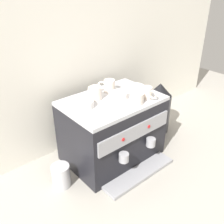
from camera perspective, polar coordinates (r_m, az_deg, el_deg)
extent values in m
plane|color=#9E998E|center=(1.72, 0.00, -9.52)|extent=(4.00, 4.00, 0.00)
cube|color=silver|center=(1.66, -6.78, 11.42)|extent=(2.80, 0.03, 1.15)
cube|color=black|center=(1.61, 0.00, -4.07)|extent=(0.58, 0.40, 0.39)
cube|color=#B7B7BC|center=(1.51, 0.00, 2.51)|extent=(0.58, 0.40, 0.02)
cube|color=#939399|center=(1.44, 5.29, -4.51)|extent=(0.53, 0.01, 0.09)
cylinder|color=red|center=(1.38, 2.52, -6.14)|extent=(0.02, 0.01, 0.02)
cylinder|color=red|center=(1.50, 8.20, -3.22)|extent=(0.02, 0.01, 0.02)
cube|color=#939399|center=(1.58, 6.01, -13.36)|extent=(0.49, 0.12, 0.02)
cylinder|color=#939399|center=(1.42, 2.64, -10.05)|extent=(0.06, 0.06, 0.05)
cylinder|color=#939399|center=(1.55, 8.62, -6.66)|extent=(0.06, 0.06, 0.05)
cylinder|color=beige|center=(1.49, -3.62, 4.28)|extent=(0.07, 0.07, 0.08)
torus|color=beige|center=(1.53, -4.70, 4.83)|extent=(0.01, 0.06, 0.06)
cylinder|color=beige|center=(1.45, 5.52, 3.11)|extent=(0.08, 0.08, 0.06)
torus|color=beige|center=(1.50, 5.39, 3.94)|extent=(0.04, 0.05, 0.05)
cylinder|color=beige|center=(1.59, -0.58, 5.86)|extent=(0.07, 0.07, 0.08)
torus|color=beige|center=(1.60, -2.27, 5.94)|extent=(0.05, 0.05, 0.06)
cylinder|color=beige|center=(1.51, 7.67, 4.27)|extent=(0.07, 0.07, 0.07)
torus|color=beige|center=(1.49, 9.09, 3.80)|extent=(0.02, 0.05, 0.05)
cylinder|color=white|center=(1.51, 1.77, 3.85)|extent=(0.10, 0.10, 0.04)
cylinder|color=white|center=(1.52, 1.76, 3.35)|extent=(0.05, 0.05, 0.01)
cylinder|color=white|center=(1.41, -6.23, 1.83)|extent=(0.11, 0.11, 0.04)
cylinder|color=white|center=(1.42, -6.20, 1.28)|extent=(0.06, 0.06, 0.01)
cylinder|color=white|center=(1.61, 5.28, 5.26)|extent=(0.11, 0.11, 0.04)
cylinder|color=white|center=(1.61, 5.26, 4.81)|extent=(0.06, 0.06, 0.01)
cylinder|color=#333338|center=(1.94, 10.16, -0.20)|extent=(0.17, 0.17, 0.29)
cone|color=black|center=(1.86, 10.66, 4.94)|extent=(0.17, 0.17, 0.09)
cylinder|color=#B7B7BC|center=(1.50, -11.26, -13.74)|extent=(0.10, 0.10, 0.14)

